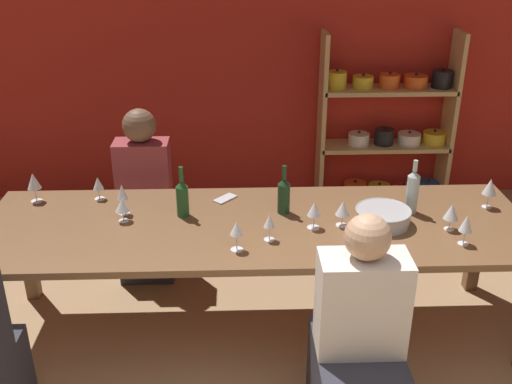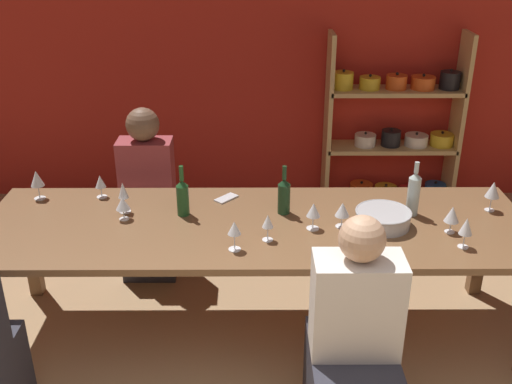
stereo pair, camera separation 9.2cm
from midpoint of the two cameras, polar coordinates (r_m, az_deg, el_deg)
name	(u,v)px [view 2 (the right image)]	position (r m, az deg, el deg)	size (l,w,h in m)	color
wall_back_red	(266,46)	(5.15, 1.52, 13.76)	(8.80, 0.06, 2.70)	red
shelf_unit	(395,137)	(5.30, 13.56, 5.16)	(1.14, 0.30, 1.50)	tan
dining_table	(256,234)	(3.44, 0.78, -4.00)	(3.13, 0.98, 0.75)	brown
mixing_bowl	(383,218)	(3.45, 12.76, -2.39)	(0.32, 0.32, 0.09)	#B7BABC
wine_bottle_green	(284,195)	(3.48, 3.44, -0.31)	(0.07, 0.07, 0.30)	#19381E
wine_bottle_dark	(183,197)	(3.48, -6.25, -0.44)	(0.07, 0.07, 0.31)	#1E4C23
wine_bottle_amber	(414,193)	(3.58, 15.50, -0.10)	(0.07, 0.07, 0.33)	#B2C6C1
wine_glass_white_a	(452,215)	(3.45, 18.90, -2.08)	(0.08, 0.08, 0.16)	white
wine_glass_empty_a	(123,191)	(3.56, -11.82, 0.05)	(0.07, 0.07, 0.19)	white
wine_glass_red_a	(466,227)	(3.32, 20.14, -3.17)	(0.07, 0.07, 0.17)	white
wine_glass_empty_b	(234,229)	(3.09, -1.23, -3.55)	(0.07, 0.07, 0.17)	white
wine_glass_white_b	(364,225)	(3.20, 11.04, -3.09)	(0.07, 0.07, 0.16)	white
wine_glass_white_c	(313,211)	(3.32, 6.29, -1.80)	(0.08, 0.08, 0.16)	white
wine_glass_red_b	(37,179)	(3.87, -19.51, 1.15)	(0.08, 0.08, 0.19)	white
wine_glass_red_c	(100,182)	(3.79, -13.94, 0.90)	(0.06, 0.06, 0.15)	white
wine_glass_empty_c	(123,204)	(3.48, -11.84, -1.11)	(0.08, 0.08, 0.14)	white
wine_glass_white_d	(268,222)	(3.19, 1.96, -2.90)	(0.06, 0.06, 0.15)	white
wine_glass_red_d	(493,190)	(3.78, 22.29, 0.14)	(0.08, 0.08, 0.18)	white
wine_glass_empty_d	(342,210)	(3.37, 9.01, -1.69)	(0.08, 0.08, 0.15)	white
cell_phone	(226,198)	(3.70, -2.14, -0.61)	(0.15, 0.16, 0.01)	silver
person_far_a	(150,211)	(4.27, -9.48, -1.76)	(0.37, 0.46, 1.20)	#2D2D38
person_near_b	(352,359)	(2.97, 10.03, -15.40)	(0.40, 0.50, 1.19)	#2D2D38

